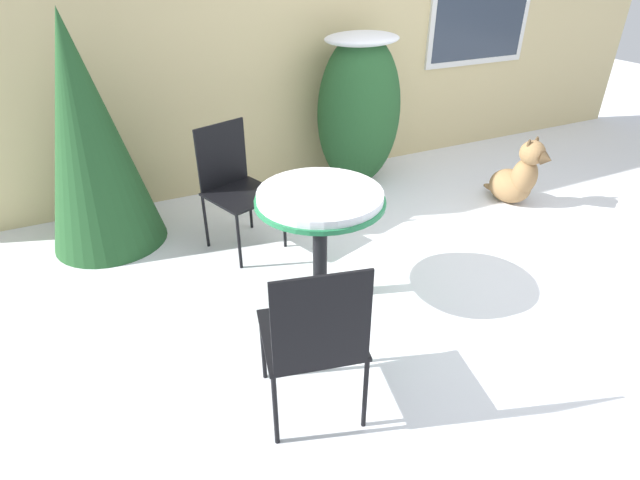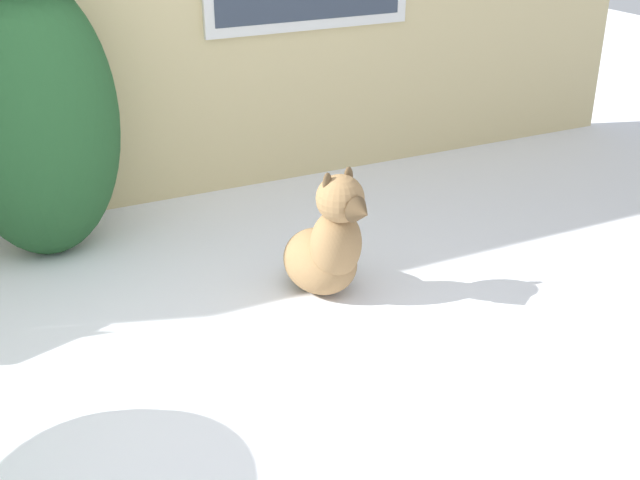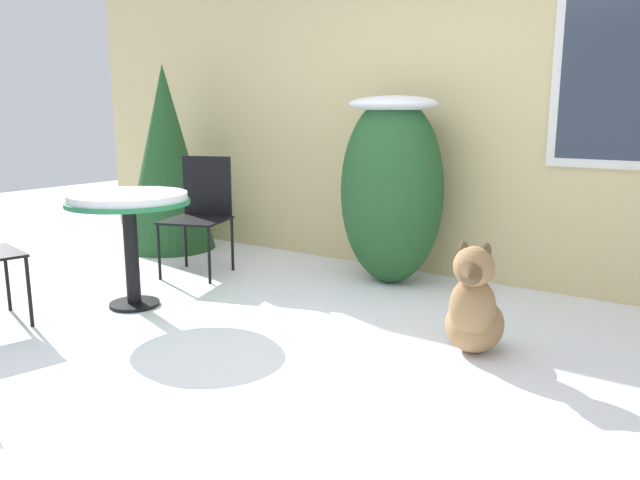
{
  "view_description": "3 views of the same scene",
  "coord_description": "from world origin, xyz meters",
  "px_view_note": "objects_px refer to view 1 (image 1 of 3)",
  "views": [
    {
      "loc": [
        -2.5,
        -2.32,
        2.1
      ],
      "look_at": [
        -1.29,
        0.19,
        0.44
      ],
      "focal_mm": 28.0,
      "sensor_mm": 36.0,
      "label": 1
    },
    {
      "loc": [
        -0.53,
        -2.3,
        1.89
      ],
      "look_at": [
        0.96,
        0.75,
        0.27
      ],
      "focal_mm": 45.0,
      "sensor_mm": 36.0,
      "label": 2
    },
    {
      "loc": [
        2.15,
        -2.49,
        1.33
      ],
      "look_at": [
        0.0,
        0.6,
        0.55
      ],
      "focal_mm": 35.0,
      "sensor_mm": 36.0,
      "label": 3
    }
  ],
  "objects_px": {
    "patio_table": "(320,208)",
    "dog": "(517,178)",
    "patio_chair_near_table": "(235,183)",
    "patio_chair_far_side": "(315,335)"
  },
  "relations": [
    {
      "from": "patio_table",
      "to": "dog",
      "type": "bearing_deg",
      "value": 12.6
    },
    {
      "from": "patio_chair_near_table",
      "to": "patio_chair_far_side",
      "type": "bearing_deg",
      "value": -114.5
    },
    {
      "from": "patio_chair_far_side",
      "to": "dog",
      "type": "relative_size",
      "value": 1.47
    },
    {
      "from": "patio_table",
      "to": "dog",
      "type": "height_order",
      "value": "patio_table"
    },
    {
      "from": "patio_chair_near_table",
      "to": "patio_chair_far_side",
      "type": "distance_m",
      "value": 1.84
    },
    {
      "from": "patio_table",
      "to": "patio_chair_far_side",
      "type": "relative_size",
      "value": 0.85
    },
    {
      "from": "patio_table",
      "to": "patio_chair_far_side",
      "type": "height_order",
      "value": "patio_chair_far_side"
    },
    {
      "from": "patio_table",
      "to": "dog",
      "type": "relative_size",
      "value": 1.25
    },
    {
      "from": "patio_chair_near_table",
      "to": "dog",
      "type": "distance_m",
      "value": 2.58
    },
    {
      "from": "patio_chair_near_table",
      "to": "patio_chair_far_side",
      "type": "relative_size",
      "value": 1.0
    }
  ]
}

